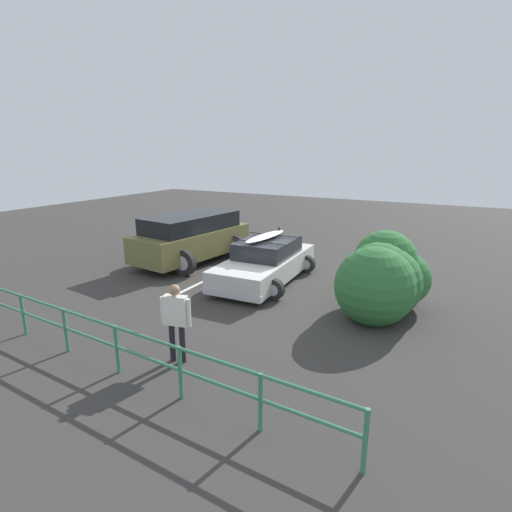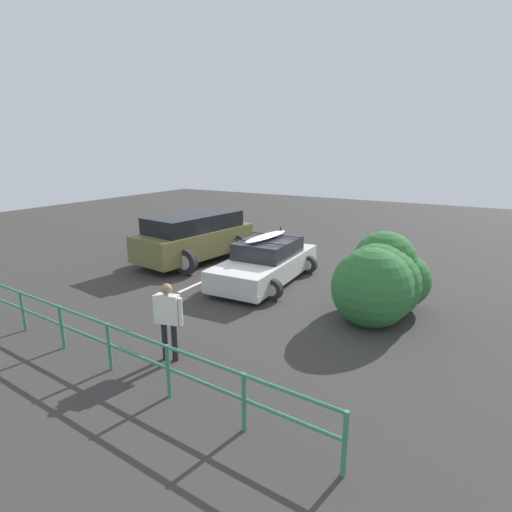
# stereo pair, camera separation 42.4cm
# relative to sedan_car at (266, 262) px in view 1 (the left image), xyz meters

# --- Properties ---
(ground_plane) EXTENTS (44.00, 44.00, 0.02)m
(ground_plane) POSITION_rel_sedan_car_xyz_m (-0.18, 0.16, -0.62)
(ground_plane) COLOR #383533
(ground_plane) RESTS_ON ground
(parking_stripe) EXTENTS (0.12, 4.37, 0.00)m
(parking_stripe) POSITION_rel_sedan_car_xyz_m (1.67, 0.04, -0.61)
(parking_stripe) COLOR silver
(parking_stripe) RESTS_ON ground
(sedan_car) EXTENTS (2.49, 4.51, 1.57)m
(sedan_car) POSITION_rel_sedan_car_xyz_m (0.00, 0.00, 0.00)
(sedan_car) COLOR silver
(sedan_car) RESTS_ON ground
(suv_car) EXTENTS (3.09, 4.79, 1.75)m
(suv_car) POSITION_rel_sedan_car_xyz_m (3.34, -0.67, 0.31)
(suv_car) COLOR brown
(suv_car) RESTS_ON ground
(person_bystander) EXTENTS (0.60, 0.28, 1.58)m
(person_bystander) POSITION_rel_sedan_car_xyz_m (-0.74, 5.22, 0.34)
(person_bystander) COLOR black
(person_bystander) RESTS_ON ground
(railing_fence) EXTENTS (10.74, 0.63, 0.94)m
(railing_fence) POSITION_rel_sedan_car_xyz_m (0.74, 6.02, 0.02)
(railing_fence) COLOR #387F5B
(railing_fence) RESTS_ON ground
(bush_near_left) EXTENTS (2.11, 2.94, 2.09)m
(bush_near_left) POSITION_rel_sedan_car_xyz_m (-3.71, 0.88, 0.30)
(bush_near_left) COLOR #4C3828
(bush_near_left) RESTS_ON ground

